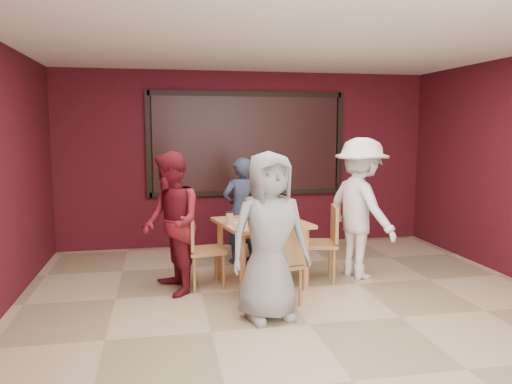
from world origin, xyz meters
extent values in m
plane|color=#C5AE89|center=(0.00, 0.00, 0.00)|extent=(7.00, 7.00, 0.00)
cube|color=black|center=(0.00, 3.45, 1.65)|extent=(3.00, 0.02, 1.50)
cube|color=#C2804F|center=(-0.20, 1.34, 0.76)|extent=(1.17, 1.17, 0.04)
cylinder|color=#C2804F|center=(-0.67, 1.65, 0.37)|extent=(0.07, 0.07, 0.74)
cylinder|color=#C2804F|center=(0.11, 1.80, 0.37)|extent=(0.07, 0.07, 0.74)
cylinder|color=#C2804F|center=(-0.52, 0.87, 0.37)|extent=(0.07, 0.07, 0.74)
cylinder|color=#C2804F|center=(0.26, 1.02, 0.37)|extent=(0.07, 0.07, 0.74)
cylinder|color=white|center=(-0.20, 1.02, 0.79)|extent=(0.25, 0.25, 0.01)
cone|color=gold|center=(-0.20, 1.02, 0.81)|extent=(0.23, 0.23, 0.02)
cylinder|color=beige|center=(-0.06, 0.93, 0.86)|extent=(0.09, 0.09, 0.14)
cylinder|color=black|center=(-0.06, 0.93, 0.93)|extent=(0.09, 0.09, 0.01)
cylinder|color=white|center=(-0.20, 1.65, 0.79)|extent=(0.25, 0.25, 0.01)
cone|color=gold|center=(-0.20, 1.65, 0.81)|extent=(0.23, 0.23, 0.02)
cylinder|color=beige|center=(-0.34, 1.75, 0.86)|extent=(0.09, 0.09, 0.14)
cylinder|color=black|center=(-0.34, 1.75, 0.93)|extent=(0.09, 0.09, 0.01)
cylinder|color=white|center=(-0.52, 1.34, 0.79)|extent=(0.25, 0.25, 0.01)
cone|color=gold|center=(-0.52, 1.34, 0.81)|extent=(0.23, 0.23, 0.02)
cylinder|color=beige|center=(-0.61, 1.20, 0.86)|extent=(0.09, 0.09, 0.14)
cylinder|color=black|center=(-0.61, 1.20, 0.93)|extent=(0.09, 0.09, 0.01)
cylinder|color=white|center=(0.11, 1.34, 0.79)|extent=(0.25, 0.25, 0.01)
cone|color=gold|center=(0.11, 1.34, 0.81)|extent=(0.23, 0.23, 0.02)
cylinder|color=beige|center=(0.21, 1.47, 0.86)|extent=(0.09, 0.09, 0.14)
cylinder|color=black|center=(0.21, 1.47, 0.93)|extent=(0.09, 0.09, 0.01)
cylinder|color=silver|center=(-0.12, 1.31, 0.84)|extent=(0.06, 0.06, 0.10)
cylinder|color=silver|center=(-0.18, 1.25, 0.83)|extent=(0.05, 0.05, 0.08)
cylinder|color=#A6320B|center=(-0.29, 1.28, 0.86)|extent=(0.07, 0.07, 0.15)
cube|color=black|center=(-0.18, 1.44, 0.84)|extent=(0.14, 0.11, 0.12)
cube|color=#A57140|center=(-0.15, 0.64, 0.43)|extent=(0.50, 0.50, 0.04)
cylinder|color=#A57140|center=(-0.02, 0.85, 0.21)|extent=(0.04, 0.04, 0.41)
cylinder|color=#A57140|center=(-0.35, 0.77, 0.21)|extent=(0.04, 0.04, 0.41)
cylinder|color=#A57140|center=(0.05, 0.51, 0.21)|extent=(0.04, 0.04, 0.41)
cylinder|color=#A57140|center=(-0.28, 0.44, 0.21)|extent=(0.04, 0.04, 0.41)
cube|color=#A57140|center=(-0.11, 0.46, 0.67)|extent=(0.42, 0.13, 0.40)
cube|color=#A57140|center=(-0.13, 2.11, 0.47)|extent=(0.57, 0.57, 0.04)
cylinder|color=#A57140|center=(-0.36, 1.99, 0.22)|extent=(0.04, 0.04, 0.45)
cylinder|color=#A57140|center=(0.00, 1.88, 0.22)|extent=(0.04, 0.04, 0.45)
cylinder|color=#A57140|center=(-0.25, 2.34, 0.22)|extent=(0.04, 0.04, 0.45)
cylinder|color=#A57140|center=(0.10, 2.23, 0.22)|extent=(0.04, 0.04, 0.45)
cube|color=#A57140|center=(-0.07, 2.31, 0.73)|extent=(0.45, 0.17, 0.43)
cube|color=#A57140|center=(-0.88, 1.37, 0.44)|extent=(0.49, 0.49, 0.04)
cylinder|color=#A57140|center=(-0.69, 1.22, 0.21)|extent=(0.04, 0.04, 0.42)
cylinder|color=#A57140|center=(-0.74, 1.57, 0.21)|extent=(0.04, 0.04, 0.42)
cylinder|color=#A57140|center=(-1.03, 1.17, 0.21)|extent=(0.04, 0.04, 0.42)
cylinder|color=#A57140|center=(-1.08, 1.52, 0.21)|extent=(0.04, 0.04, 0.42)
cube|color=#A57140|center=(-1.08, 1.34, 0.69)|extent=(0.10, 0.44, 0.41)
cube|color=#A57140|center=(0.51, 1.35, 0.47)|extent=(0.54, 0.54, 0.04)
cylinder|color=#A57140|center=(0.37, 1.57, 0.22)|extent=(0.04, 0.04, 0.45)
cylinder|color=#A57140|center=(0.29, 1.21, 0.22)|extent=(0.04, 0.04, 0.45)
cylinder|color=#A57140|center=(0.73, 1.49, 0.22)|extent=(0.04, 0.04, 0.45)
cylinder|color=#A57140|center=(0.66, 1.13, 0.22)|extent=(0.04, 0.04, 0.45)
cube|color=#A57140|center=(0.72, 1.31, 0.73)|extent=(0.13, 0.46, 0.44)
imported|color=gray|center=(-0.35, 0.24, 0.84)|extent=(0.91, 0.68, 1.68)
imported|color=#2F3954|center=(-0.28, 2.40, 0.75)|extent=(0.62, 0.48, 1.49)
imported|color=maroon|center=(-1.28, 1.22, 0.82)|extent=(0.79, 0.92, 1.64)
imported|color=white|center=(1.10, 1.41, 0.89)|extent=(0.98, 1.30, 1.78)
camera|label=1|loc=(-1.40, -4.47, 1.90)|focal=35.00mm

